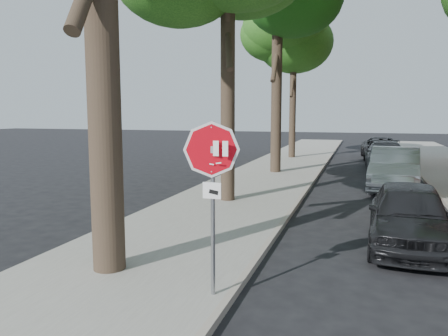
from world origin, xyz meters
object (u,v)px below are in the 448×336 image
Objects in this scene: car_c at (386,156)px; car_a at (409,215)px; tree_far at (294,40)px; car_b at (395,169)px; car_d at (381,148)px; stop_sign at (212,175)px.

car_a is at bearing -91.61° from car_c.
tree_far reaches higher than car_a.
car_a is 0.85× the size of car_b.
car_a is 0.84× the size of car_d.
stop_sign is 22.86m from car_d.
tree_far is at bearing 144.57° from car_c.
car_b is 6.19m from car_c.
car_a is 0.84× the size of car_c.
car_d is at bearing 81.69° from stop_sign.
stop_sign is at bearing -126.30° from car_a.
car_a is 18.69m from car_d.
car_c is (0.21, 13.56, 0.01)m from car_a.
car_c is at bearing -34.70° from tree_far.
car_c is (0.00, 6.19, -0.08)m from car_b.
car_c reaches higher than car_a.
car_d is (5.32, 1.45, -6.54)m from tree_far.
car_b reaches higher than car_d.
stop_sign is 21.88m from tree_far.
stop_sign is 5.13m from car_a.
stop_sign is at bearing -101.45° from car_c.
car_a is 13.56m from car_c.
stop_sign is 0.54× the size of car_d.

